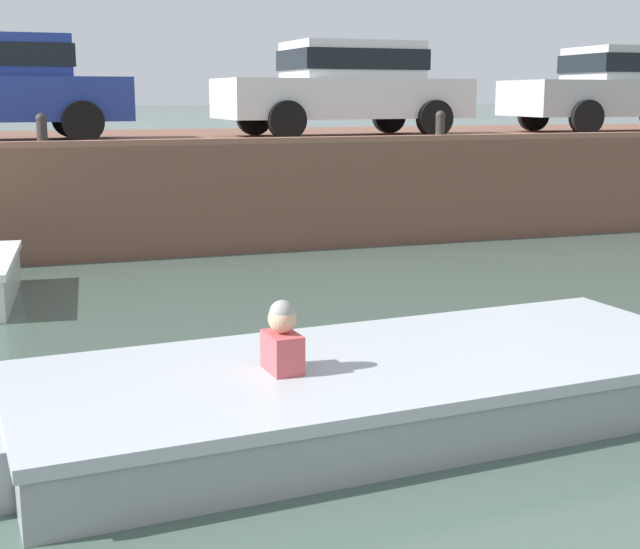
% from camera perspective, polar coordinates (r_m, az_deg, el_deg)
% --- Properties ---
extents(ground_plane, '(400.00, 400.00, 0.00)m').
position_cam_1_polar(ground_plane, '(7.11, -1.56, -6.94)').
color(ground_plane, '#42564C').
extents(far_quay_wall, '(60.00, 6.00, 1.56)m').
position_cam_1_polar(far_quay_wall, '(15.50, -11.22, 5.80)').
color(far_quay_wall, brown).
rests_on(far_quay_wall, ground).
extents(far_wall_coping, '(60.00, 0.24, 0.08)m').
position_cam_1_polar(far_wall_coping, '(12.59, -9.64, 8.36)').
color(far_wall_coping, '#925F4C').
rests_on(far_wall_coping, far_quay_wall).
extents(motorboat_passing, '(6.24, 2.38, 0.92)m').
position_cam_1_polar(motorboat_passing, '(6.22, 2.08, -7.52)').
color(motorboat_passing, '#93999E').
rests_on(motorboat_passing, ground).
extents(car_centre_white, '(4.18, 2.06, 1.54)m').
position_cam_1_polar(car_centre_white, '(15.16, 1.66, 12.05)').
color(car_centre_white, white).
rests_on(car_centre_white, far_quay_wall).
extents(car_right_inner_silver, '(4.45, 2.16, 1.54)m').
position_cam_1_polar(car_right_inner_silver, '(17.87, 19.12, 11.35)').
color(car_right_inner_silver, '#B7BABC').
rests_on(car_right_inner_silver, far_quay_wall).
extents(mooring_bollard_mid, '(0.15, 0.15, 0.45)m').
position_cam_1_polar(mooring_bollard_mid, '(12.56, -17.38, 8.91)').
color(mooring_bollard_mid, '#2D2B28').
rests_on(mooring_bollard_mid, far_quay_wall).
extents(mooring_bollard_east, '(0.15, 0.15, 0.45)m').
position_cam_1_polar(mooring_bollard_east, '(13.99, 7.70, 9.52)').
color(mooring_bollard_east, '#2D2B28').
rests_on(mooring_bollard_east, far_quay_wall).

